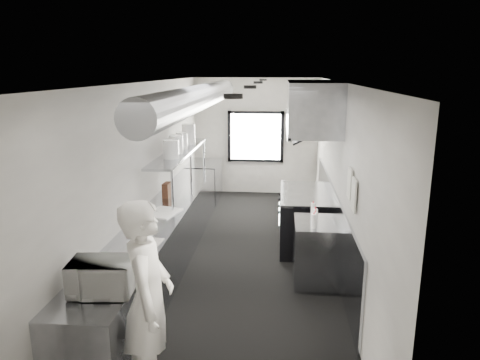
% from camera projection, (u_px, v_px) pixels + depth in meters
% --- Properties ---
extents(floor, '(3.00, 8.00, 0.01)m').
position_uv_depth(floor, '(241.00, 258.00, 7.21)').
color(floor, black).
rests_on(floor, ground).
extents(ceiling, '(3.00, 8.00, 0.01)m').
position_uv_depth(ceiling, '(241.00, 82.00, 6.53)').
color(ceiling, white).
rests_on(ceiling, wall_back).
extents(wall_back, '(3.00, 0.02, 2.80)m').
position_uv_depth(wall_back, '(256.00, 137.00, 10.74)').
color(wall_back, beige).
rests_on(wall_back, floor).
extents(wall_front, '(3.00, 0.02, 2.80)m').
position_uv_depth(wall_front, '(189.00, 309.00, 3.01)').
color(wall_front, beige).
rests_on(wall_front, floor).
extents(wall_left, '(0.02, 8.00, 2.80)m').
position_uv_depth(wall_left, '(147.00, 172.00, 7.01)').
color(wall_left, beige).
rests_on(wall_left, floor).
extents(wall_right, '(0.02, 8.00, 2.80)m').
position_uv_depth(wall_right, '(339.00, 176.00, 6.74)').
color(wall_right, beige).
rests_on(wall_right, floor).
extents(wall_cladding, '(0.03, 5.50, 1.10)m').
position_uv_depth(wall_cladding, '(333.00, 223.00, 7.24)').
color(wall_cladding, '#8F949C').
rests_on(wall_cladding, wall_right).
extents(hvac_duct, '(0.40, 6.40, 0.40)m').
position_uv_depth(hvac_duct, '(200.00, 97.00, 7.04)').
color(hvac_duct, gray).
rests_on(hvac_duct, ceiling).
extents(service_window, '(1.36, 0.05, 1.25)m').
position_uv_depth(service_window, '(256.00, 137.00, 10.70)').
color(service_window, white).
rests_on(service_window, wall_back).
extents(exhaust_hood, '(0.81, 2.20, 0.88)m').
position_uv_depth(exhaust_hood, '(312.00, 107.00, 7.21)').
color(exhaust_hood, '#8F949C').
rests_on(exhaust_hood, ceiling).
extents(prep_counter, '(0.70, 6.00, 0.90)m').
position_uv_depth(prep_counter, '(163.00, 241.00, 6.72)').
color(prep_counter, '#8F949C').
rests_on(prep_counter, floor).
extents(pass_shelf, '(0.45, 3.00, 0.68)m').
position_uv_depth(pass_shelf, '(180.00, 153.00, 7.91)').
color(pass_shelf, '#8F949C').
rests_on(pass_shelf, prep_counter).
extents(range, '(0.88, 1.60, 0.94)m').
position_uv_depth(range, '(304.00, 218.00, 7.68)').
color(range, black).
rests_on(range, floor).
extents(bottle_station, '(0.65, 0.80, 0.90)m').
position_uv_depth(bottle_station, '(317.00, 252.00, 6.33)').
color(bottle_station, '#8F949C').
rests_on(bottle_station, floor).
extents(far_work_table, '(0.70, 1.20, 0.90)m').
position_uv_depth(far_work_table, '(204.00, 182.00, 10.30)').
color(far_work_table, '#8F949C').
rests_on(far_work_table, floor).
extents(notice_sheet_a, '(0.02, 0.28, 0.38)m').
position_uv_depth(notice_sheet_a, '(350.00, 183.00, 5.54)').
color(notice_sheet_a, silver).
rests_on(notice_sheet_a, wall_right).
extents(notice_sheet_b, '(0.02, 0.28, 0.38)m').
position_uv_depth(notice_sheet_b, '(354.00, 195.00, 5.21)').
color(notice_sheet_b, silver).
rests_on(notice_sheet_b, wall_right).
extents(line_cook, '(0.57, 0.76, 1.91)m').
position_uv_depth(line_cook, '(148.00, 301.00, 4.00)').
color(line_cook, white).
rests_on(line_cook, floor).
extents(microwave, '(0.58, 0.47, 0.33)m').
position_uv_depth(microwave, '(102.00, 277.00, 4.21)').
color(microwave, silver).
rests_on(microwave, prep_counter).
extents(deli_tub_a, '(0.20, 0.20, 0.11)m').
position_uv_depth(deli_tub_a, '(88.00, 277.00, 4.45)').
color(deli_tub_a, beige).
rests_on(deli_tub_a, prep_counter).
extents(deli_tub_b, '(0.18, 0.18, 0.10)m').
position_uv_depth(deli_tub_b, '(103.00, 258.00, 4.90)').
color(deli_tub_b, beige).
rests_on(deli_tub_b, prep_counter).
extents(newspaper, '(0.36, 0.44, 0.01)m').
position_uv_depth(newspaper, '(146.00, 244.00, 5.43)').
color(newspaper, silver).
rests_on(newspaper, prep_counter).
extents(small_plate, '(0.22, 0.22, 0.01)m').
position_uv_depth(small_plate, '(147.00, 235.00, 5.72)').
color(small_plate, white).
rests_on(small_plate, prep_counter).
extents(pastry, '(0.09, 0.09, 0.09)m').
position_uv_depth(pastry, '(147.00, 231.00, 5.71)').
color(pastry, tan).
rests_on(pastry, small_plate).
extents(cutting_board, '(0.52, 0.61, 0.02)m').
position_uv_depth(cutting_board, '(163.00, 212.00, 6.61)').
color(cutting_board, white).
rests_on(cutting_board, prep_counter).
extents(knife_block, '(0.12, 0.23, 0.25)m').
position_uv_depth(knife_block, '(167.00, 190.00, 7.40)').
color(knife_block, brown).
rests_on(knife_block, prep_counter).
extents(plate_stack_a, '(0.29, 0.29, 0.30)m').
position_uv_depth(plate_stack_a, '(171.00, 149.00, 7.22)').
color(plate_stack_a, white).
rests_on(plate_stack_a, pass_shelf).
extents(plate_stack_b, '(0.27, 0.27, 0.31)m').
position_uv_depth(plate_stack_b, '(176.00, 144.00, 7.64)').
color(plate_stack_b, white).
rests_on(plate_stack_b, pass_shelf).
extents(plate_stack_c, '(0.24, 0.24, 0.30)m').
position_uv_depth(plate_stack_c, '(182.00, 141.00, 8.08)').
color(plate_stack_c, white).
rests_on(plate_stack_c, pass_shelf).
extents(plate_stack_d, '(0.32, 0.32, 0.39)m').
position_uv_depth(plate_stack_d, '(189.00, 134.00, 8.59)').
color(plate_stack_d, white).
rests_on(plate_stack_d, pass_shelf).
extents(squeeze_bottle_a, '(0.08, 0.08, 0.20)m').
position_uv_depth(squeeze_bottle_a, '(314.00, 221.00, 5.96)').
color(squeeze_bottle_a, white).
rests_on(squeeze_bottle_a, bottle_station).
extents(squeeze_bottle_b, '(0.08, 0.08, 0.19)m').
position_uv_depth(squeeze_bottle_b, '(315.00, 219.00, 6.05)').
color(squeeze_bottle_b, white).
rests_on(squeeze_bottle_b, bottle_station).
extents(squeeze_bottle_c, '(0.07, 0.07, 0.20)m').
position_uv_depth(squeeze_bottle_c, '(315.00, 216.00, 6.17)').
color(squeeze_bottle_c, white).
rests_on(squeeze_bottle_c, bottle_station).
extents(squeeze_bottle_d, '(0.07, 0.07, 0.17)m').
position_uv_depth(squeeze_bottle_d, '(315.00, 214.00, 6.30)').
color(squeeze_bottle_d, white).
rests_on(squeeze_bottle_d, bottle_station).
extents(squeeze_bottle_e, '(0.07, 0.07, 0.18)m').
position_uv_depth(squeeze_bottle_e, '(313.00, 209.00, 6.51)').
color(squeeze_bottle_e, white).
rests_on(squeeze_bottle_e, bottle_station).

